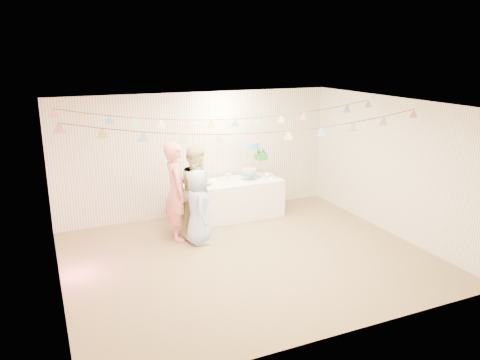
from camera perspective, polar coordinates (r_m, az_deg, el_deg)
name	(u,v)px	position (r m, az deg, el deg)	size (l,w,h in m)	color
floor	(248,257)	(8.12, 1.00, -9.41)	(6.00, 6.00, 0.00)	olive
ceiling	(249,105)	(7.40, 1.09, 9.15)	(6.00, 6.00, 0.00)	white
back_wall	(199,154)	(9.91, -5.03, 3.14)	(6.00, 6.00, 0.00)	white
front_wall	(338,239)	(5.61, 11.87, -7.09)	(6.00, 6.00, 0.00)	white
left_wall	(53,209)	(7.01, -21.88, -3.29)	(5.00, 5.00, 0.00)	white
right_wall	(393,167)	(9.28, 18.12, 1.55)	(5.00, 5.00, 0.00)	white
table	(232,199)	(9.86, -0.99, -2.33)	(2.09, 0.84, 0.79)	white
cake_stand	(255,161)	(9.92, 1.81, 2.33)	(0.72, 0.42, 0.81)	silver
cake_bottom	(249,177)	(9.88, 1.16, 0.39)	(0.31, 0.31, 0.15)	#299DBF
cake_middle	(260,161)	(10.08, 2.51, 2.27)	(0.27, 0.27, 0.22)	#1D882F
cake_top_tier	(253,151)	(9.82, 1.58, 3.53)	(0.25, 0.25, 0.19)	#4494D8
platter	(204,186)	(9.49, -4.38, -0.78)	(0.32, 0.32, 0.02)	white
posy	(228,179)	(9.76, -1.45, 0.16)	(0.14, 0.14, 0.16)	white
person_adult_a	(176,191)	(8.66, -7.75, -1.36)	(0.68, 0.44, 1.85)	tan
person_adult_b	(198,191)	(8.79, -5.11, -1.36)	(0.85, 0.66, 1.75)	#D1C880
person_child	(198,207)	(8.49, -5.15, -3.27)	(0.68, 0.44, 1.39)	#99BBD9
bunting_back	(223,112)	(8.43, -2.09, 8.23)	(5.60, 1.10, 0.40)	pink
bunting_front	(254,124)	(7.26, 1.75, 6.79)	(5.60, 0.90, 0.36)	#72A5E5
tealight_0	(198,187)	(9.34, -5.18, -0.81)	(0.04, 0.04, 0.03)	#FFD88C
tealight_1	(213,180)	(9.78, -3.30, -0.01)	(0.04, 0.04, 0.03)	#FFD88C
tealight_2	(240,183)	(9.59, 0.06, -0.31)	(0.04, 0.04, 0.03)	#FFD88C
tealight_3	(243,176)	(10.07, 0.35, 0.48)	(0.04, 0.04, 0.03)	#FFD88C
tealight_4	(271,178)	(9.92, 3.77, 0.21)	(0.04, 0.04, 0.03)	#FFD88C
tealight_5	(267,174)	(10.24, 3.32, 0.71)	(0.04, 0.04, 0.03)	#FFD88C
tealight_6	(201,186)	(9.41, -4.82, -0.67)	(0.04, 0.04, 0.03)	#FFD88C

